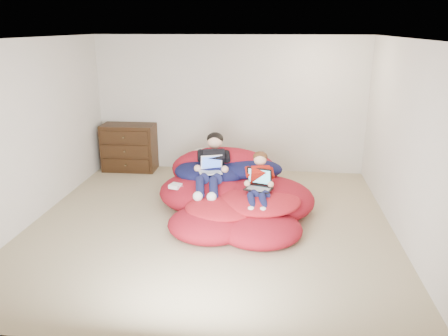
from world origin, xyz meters
The scene contains 9 objects.
room_shell centered at (0.00, 0.00, 0.22)m, with size 5.10×5.10×2.77m.
dresser centered at (-1.88, 2.24, 0.44)m, with size 0.99×0.56×0.89m.
beanbag_pile centered at (0.27, 0.51, 0.26)m, with size 2.36×2.43×0.86m.
cream_pillow centered at (-0.30, 1.24, 0.62)m, with size 0.42×0.27×0.27m, color beige.
older_boy centered at (-0.07, 0.73, 0.68)m, with size 0.41×1.28×0.72m.
younger_boy centered at (0.66, 0.27, 0.60)m, with size 0.33×0.96×0.62m.
laptop_white centered at (-0.07, 0.59, 0.64)m, with size 0.38×0.36×0.24m.
laptop_black centered at (0.66, 0.21, 0.56)m, with size 0.42×0.39×0.27m.
power_adapter centered at (-0.56, 0.34, 0.42)m, with size 0.15×0.15×0.06m, color white.
Camera 1 is at (0.84, -5.50, 2.65)m, focal length 35.00 mm.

